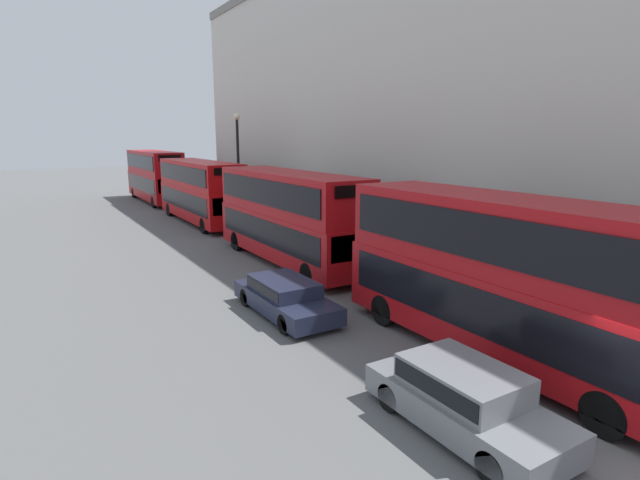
{
  "coord_description": "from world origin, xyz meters",
  "views": [
    {
      "loc": [
        -9.18,
        -3.97,
        6.0
      ],
      "look_at": [
        0.48,
        11.98,
        2.08
      ],
      "focal_mm": 28.0,
      "sensor_mm": 36.0,
      "label": 1
    }
  ],
  "objects_px": {
    "bus_leading": "(504,272)",
    "bus_third_in_queue": "(200,189)",
    "bus_trailing": "(154,174)",
    "bus_second_in_queue": "(289,214)",
    "car_hatchback": "(285,296)",
    "car_dark_sedan": "(464,397)",
    "pedestrian": "(371,254)"
  },
  "relations": [
    {
      "from": "bus_second_in_queue",
      "to": "pedestrian",
      "type": "bearing_deg",
      "value": -54.74
    },
    {
      "from": "car_hatchback",
      "to": "pedestrian",
      "type": "xyz_separation_m",
      "value": [
        5.76,
        2.83,
        0.17
      ]
    },
    {
      "from": "car_hatchback",
      "to": "bus_third_in_queue",
      "type": "bearing_deg",
      "value": 80.07
    },
    {
      "from": "car_dark_sedan",
      "to": "car_hatchback",
      "type": "distance_m",
      "value": 8.01
    },
    {
      "from": "bus_third_in_queue",
      "to": "bus_leading",
      "type": "bearing_deg",
      "value": -90.0
    },
    {
      "from": "bus_second_in_queue",
      "to": "bus_trailing",
      "type": "bearing_deg",
      "value": 90.0
    },
    {
      "from": "car_hatchback",
      "to": "pedestrian",
      "type": "height_order",
      "value": "pedestrian"
    },
    {
      "from": "bus_third_in_queue",
      "to": "bus_trailing",
      "type": "xyz_separation_m",
      "value": [
        -0.0,
        13.1,
        0.17
      ]
    },
    {
      "from": "bus_leading",
      "to": "pedestrian",
      "type": "bearing_deg",
      "value": 75.21
    },
    {
      "from": "bus_third_in_queue",
      "to": "pedestrian",
      "type": "distance_m",
      "value": 16.83
    },
    {
      "from": "car_dark_sedan",
      "to": "pedestrian",
      "type": "distance_m",
      "value": 12.27
    },
    {
      "from": "bus_leading",
      "to": "bus_trailing",
      "type": "relative_size",
      "value": 0.91
    },
    {
      "from": "bus_second_in_queue",
      "to": "bus_leading",
      "type": "bearing_deg",
      "value": -90.0
    },
    {
      "from": "car_dark_sedan",
      "to": "pedestrian",
      "type": "xyz_separation_m",
      "value": [
        5.76,
        10.84,
        0.09
      ]
    },
    {
      "from": "bus_leading",
      "to": "bus_trailing",
      "type": "xyz_separation_m",
      "value": [
        0.0,
        38.63,
        0.09
      ]
    },
    {
      "from": "bus_leading",
      "to": "car_hatchback",
      "type": "height_order",
      "value": "bus_leading"
    },
    {
      "from": "car_dark_sedan",
      "to": "bus_third_in_queue",
      "type": "bearing_deg",
      "value": 82.94
    },
    {
      "from": "bus_leading",
      "to": "bus_second_in_queue",
      "type": "distance_m",
      "value": 12.26
    },
    {
      "from": "bus_trailing",
      "to": "pedestrian",
      "type": "relative_size",
      "value": 6.39
    },
    {
      "from": "bus_third_in_queue",
      "to": "car_hatchback",
      "type": "height_order",
      "value": "bus_third_in_queue"
    },
    {
      "from": "bus_trailing",
      "to": "car_hatchback",
      "type": "xyz_separation_m",
      "value": [
        -3.4,
        -32.53,
        -1.87
      ]
    },
    {
      "from": "bus_trailing",
      "to": "car_dark_sedan",
      "type": "xyz_separation_m",
      "value": [
        -3.4,
        -40.54,
        -1.79
      ]
    },
    {
      "from": "bus_second_in_queue",
      "to": "bus_third_in_queue",
      "type": "xyz_separation_m",
      "value": [
        0.0,
        13.26,
        -0.03
      ]
    },
    {
      "from": "bus_third_in_queue",
      "to": "car_hatchback",
      "type": "distance_m",
      "value": 19.79
    },
    {
      "from": "bus_second_in_queue",
      "to": "car_hatchback",
      "type": "relative_size",
      "value": 2.3
    },
    {
      "from": "bus_second_in_queue",
      "to": "car_dark_sedan",
      "type": "distance_m",
      "value": 14.67
    },
    {
      "from": "car_hatchback",
      "to": "pedestrian",
      "type": "distance_m",
      "value": 6.42
    },
    {
      "from": "bus_leading",
      "to": "bus_third_in_queue",
      "type": "bearing_deg",
      "value": 90.0
    },
    {
      "from": "bus_trailing",
      "to": "pedestrian",
      "type": "xyz_separation_m",
      "value": [
        2.36,
        -29.7,
        -1.71
      ]
    },
    {
      "from": "bus_trailing",
      "to": "car_dark_sedan",
      "type": "relative_size",
      "value": 2.61
    },
    {
      "from": "bus_third_in_queue",
      "to": "car_dark_sedan",
      "type": "relative_size",
      "value": 2.59
    },
    {
      "from": "car_hatchback",
      "to": "bus_leading",
      "type": "bearing_deg",
      "value": -60.87
    }
  ]
}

